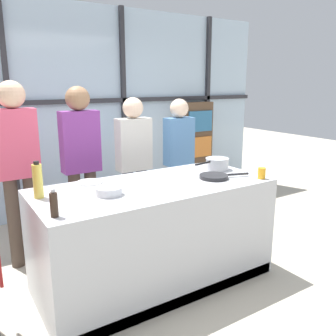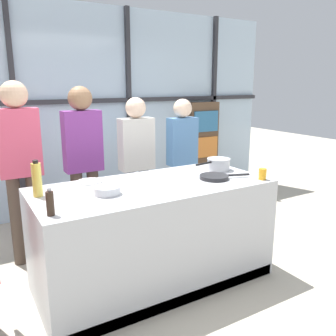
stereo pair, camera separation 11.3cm
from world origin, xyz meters
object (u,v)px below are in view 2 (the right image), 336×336
Objects in this scene: frying_pan at (215,177)px; pepper_grinder at (50,203)px; juice_glass_near at (262,174)px; spectator_far_left at (20,160)px; saucepan at (218,164)px; spectator_center_left at (83,157)px; mixing_bowl at (107,190)px; oil_bottle at (37,179)px; white_plate at (90,181)px; spectator_far_right at (182,154)px; spectator_center_right at (137,159)px.

frying_pan is 2.35× the size of pepper_grinder.
spectator_far_left is at bearing 144.13° from juice_glass_near.
frying_pan is 0.35m from saucepan.
saucepan is at bearing 142.80° from spectator_center_left.
pepper_grinder is (-0.49, -0.24, 0.05)m from mixing_bowl.
spectator_center_left is 6.09× the size of oil_bottle.
juice_glass_near reaches higher than white_plate.
frying_pan is at bearing -3.73° from mixing_bowl.
mixing_bowl is at bearing -89.14° from white_plate.
pepper_grinder is (-0.01, -1.28, -0.05)m from spectator_far_left.
spectator_far_right is at bearing 90.12° from juice_glass_near.
mixing_bowl is 1.09× the size of pepper_grinder.
spectator_center_right is 3.53× the size of frying_pan.
saucepan is 0.51m from juice_glass_near.
frying_pan is 1.07× the size of saucepan.
pepper_grinder is at bearing -166.21° from saucepan.
saucepan is 2.03× the size of mixing_bowl.
spectator_center_right reaches higher than saucepan.
frying_pan is 4.51× the size of juice_glass_near.
spectator_far_left is 0.80m from white_plate.
oil_bottle is 0.47m from pepper_grinder.
white_plate is (-1.27, 0.22, -0.06)m from saucepan.
saucepan is 1.91× the size of white_plate.
juice_glass_near is at bearing -12.52° from mixing_bowl.
saucepan is 4.21× the size of juice_glass_near.
spectator_far_left is 8.00× the size of white_plate.
spectator_center_right is 1.28m from mixing_bowl.
white_plate is 0.81m from pepper_grinder.
saucepan is (1.74, -0.85, -0.08)m from spectator_far_left.
spectator_far_left reaches higher than saucepan.
spectator_center_right reaches higher than pepper_grinder.
spectator_far_right reaches higher than oil_bottle.
spectator_center_left is 1.41m from frying_pan.
oil_bottle is (-0.00, -0.81, -0.01)m from spectator_far_left.
mixing_bowl is 1.41m from juice_glass_near.
oil_bottle is (-0.47, -0.18, 0.13)m from white_plate.
spectator_far_left reaches higher than spectator_center_left.
spectator_center_left is at bearing 52.61° from oil_bottle.
spectator_center_left is at bearing 180.00° from spectator_far_left.
spectator_center_right is at bearing 53.81° from mixing_bowl.
saucepan is at bearing 153.93° from spectator_far_left.
saucepan is (0.50, -0.85, 0.05)m from spectator_center_right.
saucepan is 1.50× the size of oil_bottle.
pepper_grinder is at bearing -126.62° from white_plate.
spectator_far_left is 17.65× the size of juice_glass_near.
white_plate is 2.21× the size of juice_glass_near.
oil_bottle is at bearing 88.78° from pepper_grinder.
saucepan is (-0.11, -0.85, 0.05)m from spectator_far_right.
spectator_far_left is 1.28m from pepper_grinder.
oil_bottle is 1.47× the size of pepper_grinder.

